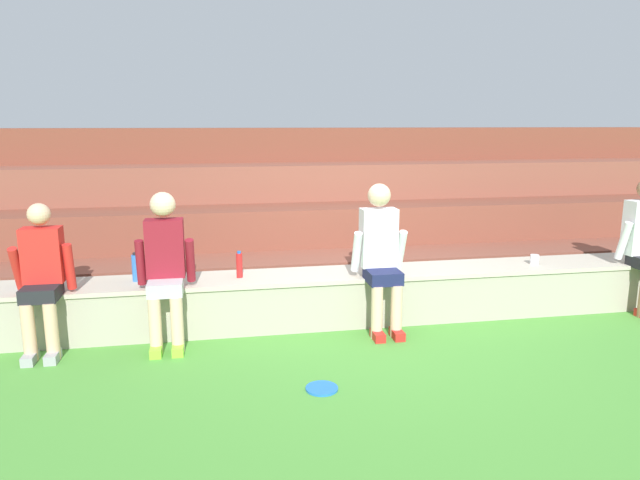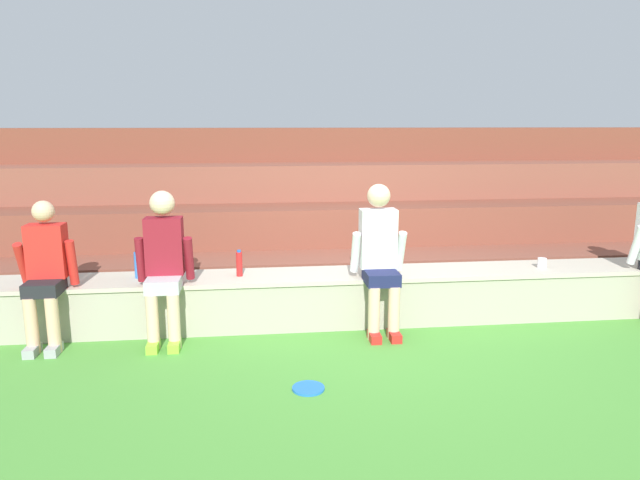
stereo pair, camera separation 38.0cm
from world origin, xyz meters
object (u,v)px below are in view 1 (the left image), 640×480
(water_bottle_mid_left, at_px, (239,265))
(frisbee, at_px, (322,388))
(person_far_left, at_px, (42,276))
(water_bottle_center_gap, at_px, (21,274))
(plastic_cup_middle, at_px, (534,260))
(person_center, at_px, (381,253))
(person_left_of_center, at_px, (165,264))
(water_bottle_near_right, at_px, (136,268))

(water_bottle_mid_left, xyz_separation_m, frisbee, (0.54, -1.50, -0.63))
(person_far_left, height_order, water_bottle_center_gap, person_far_left)
(water_bottle_center_gap, xyz_separation_m, plastic_cup_middle, (5.14, -0.10, -0.07))
(person_center, height_order, plastic_cup_middle, person_center)
(person_left_of_center, height_order, plastic_cup_middle, person_left_of_center)
(person_far_left, xyz_separation_m, water_bottle_mid_left, (1.72, 0.32, -0.06))
(water_bottle_near_right, distance_m, water_bottle_mid_left, 0.98)
(water_bottle_near_right, height_order, plastic_cup_middle, water_bottle_near_right)
(person_far_left, bearing_deg, plastic_cup_middle, 3.21)
(person_far_left, height_order, water_bottle_mid_left, person_far_left)
(person_center, xyz_separation_m, plastic_cup_middle, (1.79, 0.26, -0.20))
(person_far_left, distance_m, person_left_of_center, 1.04)
(water_bottle_near_right, xyz_separation_m, water_bottle_mid_left, (0.98, -0.05, -0.01))
(person_far_left, relative_size, plastic_cup_middle, 12.55)
(water_bottle_mid_left, bearing_deg, person_center, -12.66)
(person_left_of_center, relative_size, plastic_cup_middle, 13.26)
(plastic_cup_middle, bearing_deg, water_bottle_center_gap, 178.89)
(person_center, bearing_deg, frisbee, -123.92)
(frisbee, bearing_deg, water_bottle_near_right, 134.42)
(person_left_of_center, height_order, frisbee, person_left_of_center)
(water_bottle_near_right, xyz_separation_m, water_bottle_center_gap, (-1.02, 0.01, -0.01))
(water_bottle_mid_left, distance_m, water_bottle_center_gap, 2.01)
(water_bottle_mid_left, relative_size, plastic_cup_middle, 2.50)
(water_bottle_near_right, distance_m, water_bottle_center_gap, 1.02)
(water_bottle_center_gap, bearing_deg, frisbee, -31.48)
(water_bottle_near_right, bearing_deg, frisbee, -45.58)
(water_bottle_mid_left, height_order, plastic_cup_middle, water_bottle_mid_left)
(person_far_left, bearing_deg, person_left_of_center, -0.10)
(person_left_of_center, relative_size, water_bottle_mid_left, 5.30)
(person_left_of_center, xyz_separation_m, water_bottle_center_gap, (-1.33, 0.37, -0.12))
(person_left_of_center, bearing_deg, water_bottle_near_right, 129.86)
(person_center, bearing_deg, water_bottle_mid_left, 167.34)
(person_center, xyz_separation_m, water_bottle_near_right, (-2.32, 0.35, -0.12))
(water_bottle_mid_left, bearing_deg, frisbee, -70.33)
(water_bottle_mid_left, bearing_deg, person_far_left, -169.55)
(person_center, distance_m, water_bottle_near_right, 2.35)
(water_bottle_near_right, height_order, water_bottle_center_gap, water_bottle_near_right)
(person_left_of_center, distance_m, water_bottle_center_gap, 1.39)
(water_bottle_near_right, height_order, frisbee, water_bottle_near_right)
(person_left_of_center, xyz_separation_m, water_bottle_mid_left, (0.68, 0.32, -0.11))
(person_center, relative_size, plastic_cup_middle, 13.58)
(plastic_cup_middle, bearing_deg, person_center, -171.84)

